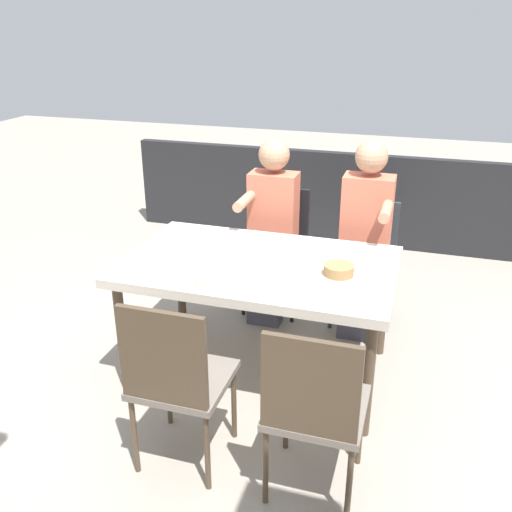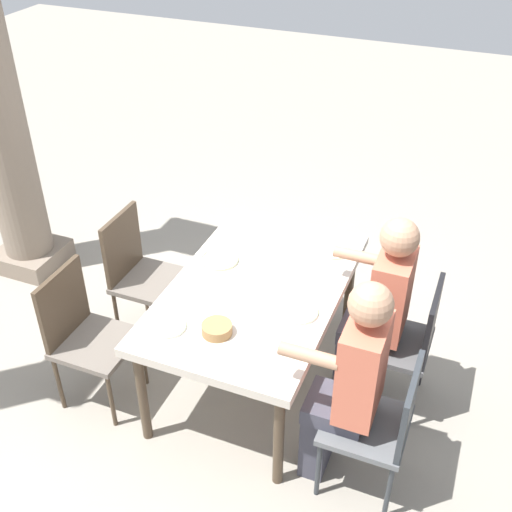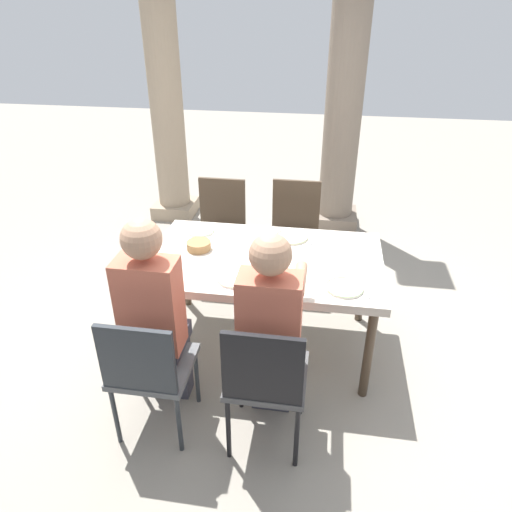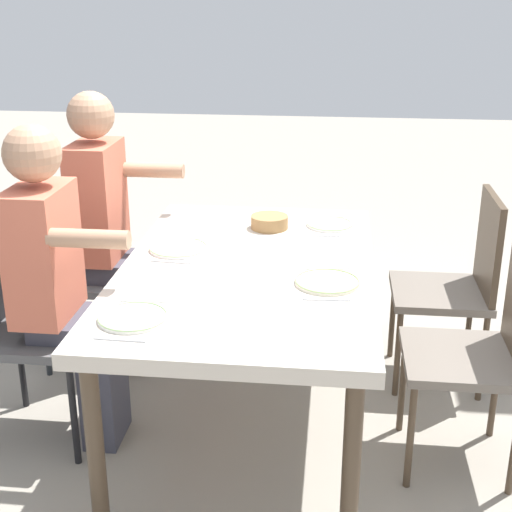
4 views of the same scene
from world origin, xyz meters
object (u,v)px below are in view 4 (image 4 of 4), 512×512
at_px(plate_2, 327,282).
at_px(diner_man_white, 61,279).
at_px(plate_0, 330,224).
at_px(plate_3, 133,317).
at_px(chair_mid_south, 19,319).
at_px(chair_west_south, 76,266).
at_px(plate_1, 178,248).
at_px(chair_west_north, 459,278).
at_px(diner_woman_green, 112,224).
at_px(chair_mid_north, 486,341).
at_px(dining_table, 248,281).
at_px(bread_basket, 269,222).

bearing_deg(plate_2, diner_man_white, -91.07).
bearing_deg(plate_2, plate_0, -179.83).
height_order(diner_man_white, plate_3, diner_man_white).
bearing_deg(chair_mid_south, chair_west_south, 179.92).
distance_m(chair_mid_south, plate_1, 0.71).
xyz_separation_m(plate_2, plate_3, (0.38, -0.64, 0.00)).
distance_m(plate_2, plate_3, 0.74).
distance_m(chair_west_north, chair_west_south, 1.84).
xyz_separation_m(plate_0, plate_1, (0.40, -0.63, -0.00)).
bearing_deg(chair_west_south, diner_woman_green, 90.82).
xyz_separation_m(diner_woman_green, diner_man_white, (0.67, -0.00, -0.01)).
bearing_deg(diner_man_white, chair_mid_north, 90.10).
distance_m(dining_table, chair_west_north, 1.08).
xyz_separation_m(dining_table, plate_0, (-0.54, 0.32, 0.07)).
distance_m(diner_woman_green, plate_0, 1.04).
distance_m(chair_mid_north, plate_2, 0.65).
distance_m(diner_man_white, plate_3, 0.57).
distance_m(diner_woman_green, diner_man_white, 0.67).
distance_m(plate_0, plate_3, 1.25).
bearing_deg(chair_mid_north, plate_3, -71.97).
bearing_deg(diner_woman_green, plate_0, 90.38).
xyz_separation_m(diner_man_white, bread_basket, (-0.61, 0.77, 0.07)).
bearing_deg(plate_0, chair_mid_north, 42.00).
bearing_deg(plate_3, plate_0, 149.50).
bearing_deg(plate_3, chair_mid_south, -124.03).
height_order(chair_mid_south, plate_0, chair_mid_south).
xyz_separation_m(plate_3, bread_basket, (-1.02, 0.36, 0.02)).
relative_size(chair_west_north, plate_1, 3.79).
bearing_deg(diner_man_white, bread_basket, 128.75).
height_order(dining_table, diner_man_white, diner_man_white).
relative_size(chair_west_south, plate_3, 3.73).
bearing_deg(plate_1, plate_0, 122.21).
bearing_deg(plate_0, bread_basket, -77.18).
relative_size(dining_table, plate_2, 6.61).
distance_m(plate_0, plate_1, 0.74).
height_order(chair_west_north, bread_basket, chair_west_north).
bearing_deg(chair_west_north, bread_basket, -86.57).
distance_m(dining_table, plate_0, 0.63).
bearing_deg(diner_man_white, plate_3, 45.25).
height_order(dining_table, diner_woman_green, diner_woman_green).
relative_size(chair_west_north, plate_3, 3.95).
distance_m(chair_mid_south, diner_man_white, 0.27).
distance_m(chair_mid_south, diner_woman_green, 0.72).
distance_m(plate_2, bread_basket, 0.69).
xyz_separation_m(dining_table, plate_2, (0.15, 0.32, 0.07)).
xyz_separation_m(diner_man_white, plate_0, (-0.68, 1.04, 0.05)).
xyz_separation_m(chair_west_north, chair_mid_south, (0.66, -1.84, 0.01)).
bearing_deg(chair_west_south, bread_basket, 86.85).
distance_m(plate_1, bread_basket, 0.49).
height_order(diner_woman_green, plate_1, diner_woman_green).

